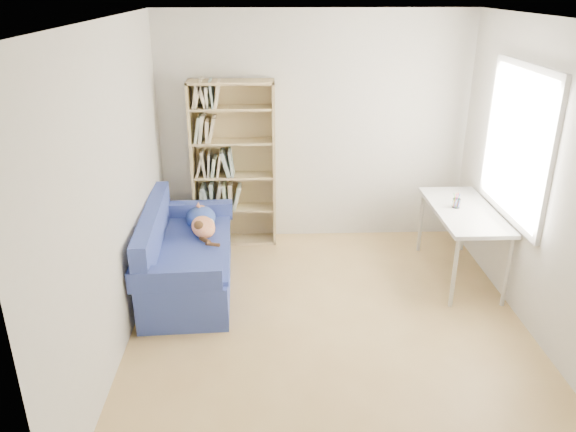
# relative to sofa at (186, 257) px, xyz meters

# --- Properties ---
(ground) EXTENTS (4.00, 4.00, 0.00)m
(ground) POSITION_rel_sofa_xyz_m (1.36, -0.79, -0.32)
(ground) COLOR #AC874D
(ground) RESTS_ON ground
(room_shell) EXTENTS (3.54, 4.04, 2.62)m
(room_shell) POSITION_rel_sofa_xyz_m (1.46, -0.75, 1.32)
(room_shell) COLOR silver
(room_shell) RESTS_ON ground
(sofa) EXTENTS (0.89, 1.73, 0.84)m
(sofa) POSITION_rel_sofa_xyz_m (0.00, 0.00, 0.00)
(sofa) COLOR navy
(sofa) RESTS_ON ground
(bookshelf) EXTENTS (0.94, 0.29, 1.88)m
(bookshelf) POSITION_rel_sofa_xyz_m (0.45, 1.05, 0.55)
(bookshelf) COLOR tan
(bookshelf) RESTS_ON ground
(desk) EXTENTS (0.60, 1.30, 0.75)m
(desk) POSITION_rel_sofa_xyz_m (2.79, 0.10, 0.36)
(desk) COLOR silver
(desk) RESTS_ON ground
(pen_cup) EXTENTS (0.08, 0.08, 0.15)m
(pen_cup) POSITION_rel_sofa_xyz_m (2.72, 0.15, 0.49)
(pen_cup) COLOR white
(pen_cup) RESTS_ON desk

